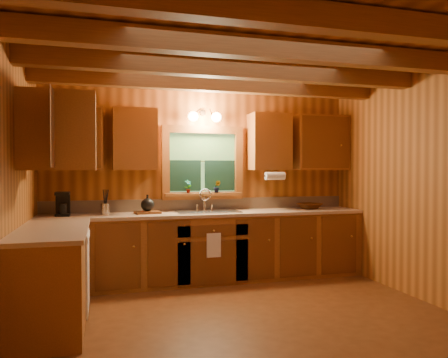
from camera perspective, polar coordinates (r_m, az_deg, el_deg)
room at (r=4.07m, az=3.06°, el=-0.95°), size 4.20×4.20×4.20m
ceiling_beams at (r=4.20m, az=3.08°, el=15.52°), size 4.20×2.54×0.18m
base_cabinets at (r=5.30m, az=-6.67°, el=-9.91°), size 4.20×2.22×0.86m
countertop at (r=5.24m, az=-6.55°, el=-5.06°), size 4.20×2.24×0.04m
backsplash at (r=5.90m, az=-2.87°, el=-3.36°), size 4.20×0.02×0.16m
dishwasher_panel at (r=4.65m, az=-17.67°, el=-11.56°), size 0.02×0.60×0.80m
upper_cabinets at (r=5.34m, az=-7.70°, el=5.37°), size 4.19×1.77×0.78m
window at (r=5.87m, az=-2.83°, el=1.97°), size 1.12×0.08×1.00m
window_sill at (r=5.83m, az=-2.72°, el=-2.04°), size 1.06×0.14×0.04m
wall_sconce at (r=5.79m, az=-2.57°, el=8.29°), size 0.45×0.21×0.17m
paper_towel_roll at (r=5.82m, az=6.78°, el=0.41°), size 0.27×0.11×0.11m
dish_towel at (r=5.36m, az=-1.36°, el=-8.79°), size 0.18×0.01×0.30m
sink at (r=5.64m, az=-2.22°, el=-4.85°), size 0.82×0.48×0.43m
coffee_maker at (r=5.52m, az=-20.63°, el=-3.13°), size 0.16×0.21×0.29m
utensil_crock at (r=5.51m, az=-15.50°, el=-3.78°), size 0.11×0.11×0.31m
cutting_board at (r=5.53m, az=-10.12°, el=-4.39°), size 0.34×0.26×0.03m
teakettle at (r=5.52m, az=-10.12°, el=-3.37°), size 0.17×0.17×0.21m
wicker_basket at (r=6.19m, az=11.26°, el=-3.54°), size 0.39×0.39×0.08m
potted_plant_left at (r=5.77m, az=-4.79°, el=-0.97°), size 0.11×0.10×0.18m
potted_plant_right at (r=5.83m, az=-0.91°, el=-1.02°), size 0.11×0.10×0.17m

